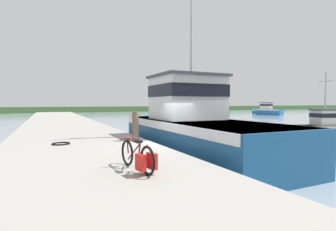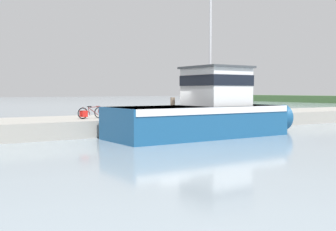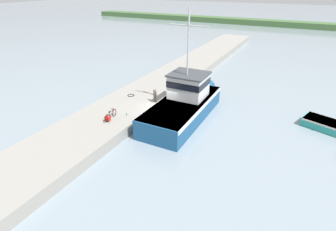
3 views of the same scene
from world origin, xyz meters
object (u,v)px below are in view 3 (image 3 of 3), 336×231
at_px(fishing_boat_main, 185,102).
at_px(water_bottle_on_curb, 127,114).
at_px(mooring_post, 155,96).
at_px(bicycle_touring, 110,116).

distance_m(fishing_boat_main, water_bottle_on_curb, 5.29).
bearing_deg(fishing_boat_main, water_bottle_on_curb, -134.42).
relative_size(fishing_boat_main, mooring_post, 9.81).
height_order(fishing_boat_main, mooring_post, fishing_boat_main).
distance_m(bicycle_touring, mooring_post, 5.07).
xyz_separation_m(fishing_boat_main, water_bottle_on_curb, (-3.67, -3.80, -0.35)).
bearing_deg(fishing_boat_main, mooring_post, -176.14).
bearing_deg(water_bottle_on_curb, mooring_post, 79.05).
xyz_separation_m(fishing_boat_main, bicycle_touring, (-4.44, -5.06, -0.14)).
bearing_deg(mooring_post, water_bottle_on_curb, -100.95).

